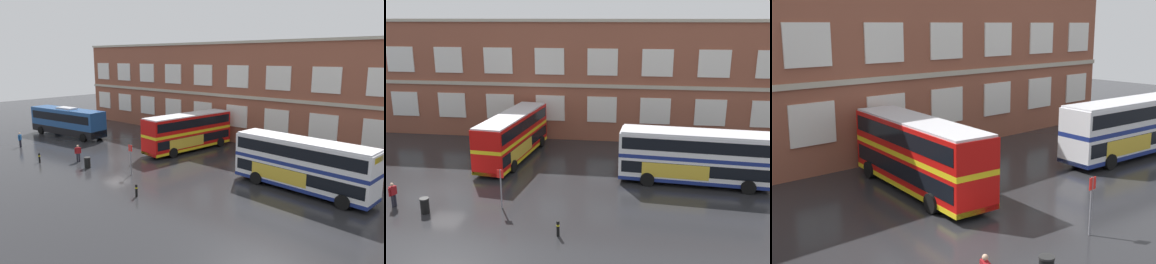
# 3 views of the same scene
# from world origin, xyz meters

# --- Properties ---
(ground_plane) EXTENTS (120.00, 120.00, 0.00)m
(ground_plane) POSITION_xyz_m (0.00, 2.00, 0.00)
(ground_plane) COLOR #232326
(brick_terminal_building) EXTENTS (52.56, 8.19, 12.06)m
(brick_terminal_building) POSITION_xyz_m (2.63, 17.98, 5.89)
(brick_terminal_building) COLOR brown
(brick_terminal_building) RESTS_ON ground
(double_decker_near) EXTENTS (3.75, 11.21, 4.07)m
(double_decker_near) POSITION_xyz_m (3.21, 7.55, 2.15)
(double_decker_near) COLOR red
(double_decker_near) RESTS_ON ground
(double_decker_middle) EXTENTS (11.16, 3.49, 4.07)m
(double_decker_middle) POSITION_xyz_m (18.27, 3.79, 2.15)
(double_decker_middle) COLOR silver
(double_decker_middle) RESTS_ON ground
(second_passenger) EXTENTS (0.37, 0.63, 1.70)m
(second_passenger) POSITION_xyz_m (-1.96, -3.13, 0.93)
(second_passenger) COLOR black
(second_passenger) RESTS_ON ground
(bus_stand_flag) EXTENTS (0.44, 0.10, 2.70)m
(bus_stand_flag) POSITION_xyz_m (5.24, -2.35, 1.64)
(bus_stand_flag) COLOR slate
(bus_stand_flag) RESTS_ON ground
(station_litter_bin) EXTENTS (0.60, 0.60, 1.03)m
(station_litter_bin) POSITION_xyz_m (0.55, -3.73, 0.52)
(station_litter_bin) COLOR black
(station_litter_bin) RESTS_ON ground
(safety_bollard_east) EXTENTS (0.19, 0.19, 0.95)m
(safety_bollard_east) POSITION_xyz_m (9.61, -5.47, 0.49)
(safety_bollard_east) COLOR black
(safety_bollard_east) RESTS_ON ground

